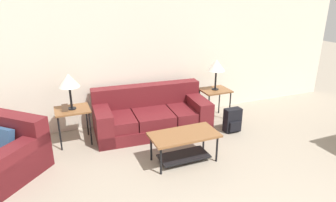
{
  "coord_description": "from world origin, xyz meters",
  "views": [
    {
      "loc": [
        -1.88,
        -1.18,
        2.51
      ],
      "look_at": [
        -0.12,
        3.11,
        0.8
      ],
      "focal_mm": 32.0,
      "sensor_mm": 36.0,
      "label": 1
    }
  ],
  "objects": [
    {
      "name": "coffee_table",
      "position": [
        -0.1,
        2.52,
        0.34
      ],
      "size": [
        1.05,
        0.54,
        0.47
      ],
      "color": "brown",
      "rests_on": "ground_plane"
    },
    {
      "name": "side_table_right",
      "position": [
        1.19,
        3.8,
        0.56
      ],
      "size": [
        0.57,
        0.48,
        0.63
      ],
      "color": "brown",
      "rests_on": "ground_plane"
    },
    {
      "name": "table_lamp_left",
      "position": [
        -1.6,
        3.8,
        1.12
      ],
      "size": [
        0.34,
        0.34,
        0.61
      ],
      "color": "black",
      "rests_on": "side_table_left"
    },
    {
      "name": "backpack",
      "position": [
        1.2,
        3.12,
        0.22
      ],
      "size": [
        0.32,
        0.24,
        0.46
      ],
      "color": "black",
      "rests_on": "ground_plane"
    },
    {
      "name": "armchair",
      "position": [
        -2.68,
        3.22,
        0.28
      ],
      "size": [
        1.46,
        1.46,
        0.8
      ],
      "color": "maroon",
      "rests_on": "ground_plane"
    },
    {
      "name": "couch",
      "position": [
        -0.2,
        3.76,
        0.29
      ],
      "size": [
        2.16,
        1.1,
        0.82
      ],
      "color": "maroon",
      "rests_on": "ground_plane"
    },
    {
      "name": "table_lamp_right",
      "position": [
        1.19,
        3.8,
        1.12
      ],
      "size": [
        0.34,
        0.34,
        0.61
      ],
      "color": "black",
      "rests_on": "side_table_right"
    },
    {
      "name": "side_table_left",
      "position": [
        -1.6,
        3.8,
        0.56
      ],
      "size": [
        0.57,
        0.48,
        0.63
      ],
      "color": "brown",
      "rests_on": "ground_plane"
    },
    {
      "name": "wall_back",
      "position": [
        0.0,
        4.35,
        1.3
      ],
      "size": [
        9.14,
        0.06,
        2.6
      ],
      "color": "silver",
      "rests_on": "ground_plane"
    },
    {
      "name": "picture_frame",
      "position": [
        -1.71,
        3.72,
        0.7
      ],
      "size": [
        0.1,
        0.04,
        0.13
      ],
      "color": "#4C3828",
      "rests_on": "side_table_left"
    }
  ]
}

